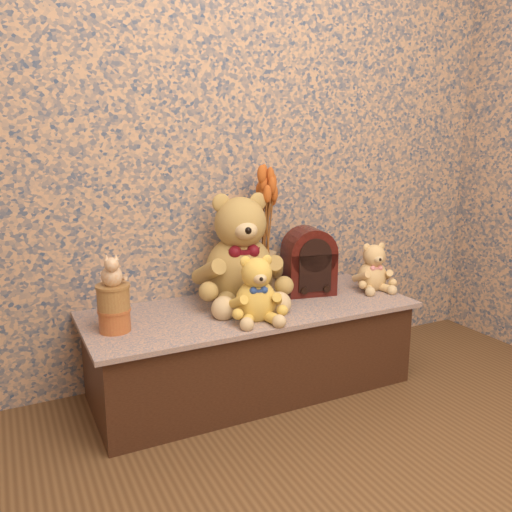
{
  "coord_description": "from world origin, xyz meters",
  "views": [
    {
      "loc": [
        -0.96,
        -0.77,
        1.12
      ],
      "look_at": [
        0.0,
        1.17,
        0.63
      ],
      "focal_mm": 37.1,
      "sensor_mm": 36.0,
      "label": 1
    }
  ],
  "objects_px": {
    "teddy_large": "(239,244)",
    "teddy_medium": "(256,285)",
    "biscuit_tin_lower": "(115,320)",
    "cat_figurine": "(111,269)",
    "ceramic_vase": "(263,274)",
    "cathedral_radio": "(309,261)",
    "teddy_small": "(373,264)"
  },
  "relations": [
    {
      "from": "ceramic_vase",
      "to": "cat_figurine",
      "type": "xyz_separation_m",
      "value": [
        -0.73,
        -0.17,
        0.14
      ]
    },
    {
      "from": "teddy_medium",
      "to": "biscuit_tin_lower",
      "type": "xyz_separation_m",
      "value": [
        -0.55,
        0.11,
        -0.1
      ]
    },
    {
      "from": "cathedral_radio",
      "to": "biscuit_tin_lower",
      "type": "distance_m",
      "value": 0.95
    },
    {
      "from": "biscuit_tin_lower",
      "to": "cat_figurine",
      "type": "height_order",
      "value": "cat_figurine"
    },
    {
      "from": "teddy_small",
      "to": "cathedral_radio",
      "type": "distance_m",
      "value": 0.32
    },
    {
      "from": "ceramic_vase",
      "to": "teddy_medium",
      "type": "bearing_deg",
      "value": -122.16
    },
    {
      "from": "teddy_large",
      "to": "ceramic_vase",
      "type": "distance_m",
      "value": 0.21
    },
    {
      "from": "cathedral_radio",
      "to": "teddy_medium",
      "type": "bearing_deg",
      "value": -139.53
    },
    {
      "from": "teddy_large",
      "to": "ceramic_vase",
      "type": "relative_size",
      "value": 2.55
    },
    {
      "from": "teddy_small",
      "to": "cat_figurine",
      "type": "xyz_separation_m",
      "value": [
        -1.25,
        -0.02,
        0.12
      ]
    },
    {
      "from": "teddy_medium",
      "to": "cat_figurine",
      "type": "bearing_deg",
      "value": -179.44
    },
    {
      "from": "ceramic_vase",
      "to": "biscuit_tin_lower",
      "type": "height_order",
      "value": "ceramic_vase"
    },
    {
      "from": "cathedral_radio",
      "to": "cat_figurine",
      "type": "height_order",
      "value": "cathedral_radio"
    },
    {
      "from": "biscuit_tin_lower",
      "to": "teddy_small",
      "type": "bearing_deg",
      "value": 0.78
    },
    {
      "from": "ceramic_vase",
      "to": "biscuit_tin_lower",
      "type": "distance_m",
      "value": 0.75
    },
    {
      "from": "teddy_medium",
      "to": "cathedral_radio",
      "type": "relative_size",
      "value": 0.91
    },
    {
      "from": "cathedral_radio",
      "to": "ceramic_vase",
      "type": "xyz_separation_m",
      "value": [
        -0.21,
        0.07,
        -0.05
      ]
    },
    {
      "from": "cat_figurine",
      "to": "ceramic_vase",
      "type": "bearing_deg",
      "value": 20.4
    },
    {
      "from": "teddy_medium",
      "to": "cathedral_radio",
      "type": "height_order",
      "value": "cathedral_radio"
    },
    {
      "from": "biscuit_tin_lower",
      "to": "ceramic_vase",
      "type": "bearing_deg",
      "value": 13.05
    },
    {
      "from": "teddy_large",
      "to": "ceramic_vase",
      "type": "bearing_deg",
      "value": 23.76
    },
    {
      "from": "cathedral_radio",
      "to": "biscuit_tin_lower",
      "type": "bearing_deg",
      "value": -162.55
    },
    {
      "from": "teddy_large",
      "to": "teddy_medium",
      "type": "height_order",
      "value": "teddy_large"
    },
    {
      "from": "teddy_small",
      "to": "cathedral_radio",
      "type": "height_order",
      "value": "cathedral_radio"
    },
    {
      "from": "teddy_medium",
      "to": "ceramic_vase",
      "type": "bearing_deg",
      "value": 70.15
    },
    {
      "from": "teddy_medium",
      "to": "ceramic_vase",
      "type": "xyz_separation_m",
      "value": [
        0.18,
        0.28,
        -0.04
      ]
    },
    {
      "from": "biscuit_tin_lower",
      "to": "cathedral_radio",
      "type": "bearing_deg",
      "value": 6.27
    },
    {
      "from": "biscuit_tin_lower",
      "to": "cat_figurine",
      "type": "distance_m",
      "value": 0.2
    },
    {
      "from": "biscuit_tin_lower",
      "to": "teddy_medium",
      "type": "bearing_deg",
      "value": -11.76
    },
    {
      "from": "teddy_medium",
      "to": "cathedral_radio",
      "type": "distance_m",
      "value": 0.44
    },
    {
      "from": "teddy_medium",
      "to": "teddy_small",
      "type": "relative_size",
      "value": 1.16
    },
    {
      "from": "teddy_medium",
      "to": "ceramic_vase",
      "type": "relative_size",
      "value": 1.39
    }
  ]
}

